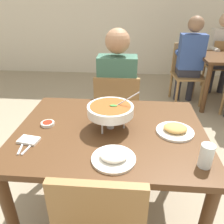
{
  "coord_description": "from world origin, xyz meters",
  "views": [
    {
      "loc": [
        0.11,
        -1.27,
        1.55
      ],
      "look_at": [
        0.0,
        0.15,
        0.82
      ],
      "focal_mm": 36.24,
      "sensor_mm": 36.0,
      "label": 1
    }
  ],
  "objects": [
    {
      "name": "fork_utensil",
      "position": [
        -0.5,
        -0.23,
        0.77
      ],
      "size": [
        0.04,
        0.17,
        0.01
      ],
      "primitive_type": "cube",
      "rotation": [
        0.0,
        0.0,
        0.16
      ],
      "color": "silver",
      "rests_on": "dining_table_main"
    },
    {
      "name": "appetizer_plate",
      "position": [
        0.42,
        -0.01,
        0.79
      ],
      "size": [
        0.24,
        0.24,
        0.06
      ],
      "color": "white",
      "rests_on": "dining_table_main"
    },
    {
      "name": "patron_bg_middle",
      "position": [
        1.01,
        2.18,
        0.75
      ],
      "size": [
        0.4,
        0.45,
        1.31
      ],
      "color": "#2D2D38",
      "rests_on": "ground_plane"
    },
    {
      "name": "rice_plate",
      "position": [
        0.05,
        -0.31,
        0.79
      ],
      "size": [
        0.24,
        0.24,
        0.06
      ],
      "color": "white",
      "rests_on": "dining_table_main"
    },
    {
      "name": "curry_bowl",
      "position": [
        -0.0,
        0.02,
        0.9
      ],
      "size": [
        0.33,
        0.3,
        0.26
      ],
      "color": "silver",
      "rests_on": "dining_table_main"
    },
    {
      "name": "diner_main",
      "position": [
        0.0,
        0.79,
        0.75
      ],
      "size": [
        0.4,
        0.45,
        1.31
      ],
      "color": "#2D2D38",
      "rests_on": "ground_plane"
    },
    {
      "name": "drink_glass",
      "position": [
        0.52,
        -0.32,
        0.82
      ],
      "size": [
        0.07,
        0.07,
        0.13
      ],
      "color": "silver",
      "rests_on": "dining_table_main"
    },
    {
      "name": "patron_bg_right",
      "position": [
        1.64,
        2.74,
        0.75
      ],
      "size": [
        0.4,
        0.45,
        1.31
      ],
      "color": "#2D2D38",
      "rests_on": "ground_plane"
    },
    {
      "name": "chair_bg_middle",
      "position": [
        1.01,
        2.29,
        0.51
      ],
      "size": [
        0.48,
        0.48,
        0.9
      ],
      "color": "olive",
      "rests_on": "ground_plane"
    },
    {
      "name": "ground_plane",
      "position": [
        0.0,
        0.0,
        0.0
      ],
      "size": [
        16.0,
        16.0,
        0.0
      ],
      "primitive_type": "plane",
      "color": "gray"
    },
    {
      "name": "chair_bg_right",
      "position": [
        1.68,
        2.69,
        0.51
      ],
      "size": [
        0.46,
        0.46,
        0.9
      ],
      "color": "olive",
      "rests_on": "ground_plane"
    },
    {
      "name": "dining_table_main",
      "position": [
        0.0,
        0.0,
        0.66
      ],
      "size": [
        1.24,
        0.94,
        0.77
      ],
      "color": "#51331C",
      "rests_on": "ground_plane"
    },
    {
      "name": "chair_diner_main",
      "position": [
        -0.0,
        0.76,
        0.51
      ],
      "size": [
        0.44,
        0.44,
        0.9
      ],
      "color": "olive",
      "rests_on": "ground_plane"
    },
    {
      "name": "spoon_utensil",
      "position": [
        -0.45,
        -0.23,
        0.77
      ],
      "size": [
        0.04,
        0.17,
        0.01
      ],
      "primitive_type": "cube",
      "rotation": [
        0.0,
        0.0,
        -0.19
      ],
      "color": "silver",
      "rests_on": "dining_table_main"
    },
    {
      "name": "napkin_folded",
      "position": [
        -0.48,
        -0.18,
        0.77
      ],
      "size": [
        0.13,
        0.1,
        0.02
      ],
      "primitive_type": "cube",
      "rotation": [
        0.0,
        0.0,
        -0.17
      ],
      "color": "white",
      "rests_on": "dining_table_main"
    },
    {
      "name": "sauce_dish",
      "position": [
        -0.43,
        0.02,
        0.78
      ],
      "size": [
        0.09,
        0.09,
        0.02
      ],
      "color": "white",
      "rests_on": "dining_table_main"
    }
  ]
}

